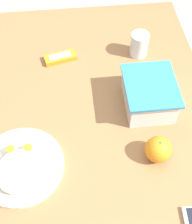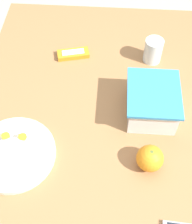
{
  "view_description": "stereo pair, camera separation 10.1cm",
  "coord_description": "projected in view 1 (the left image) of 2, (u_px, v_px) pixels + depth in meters",
  "views": [
    {
      "loc": [
        0.59,
        -0.05,
        1.61
      ],
      "look_at": [
        0.01,
        0.01,
        0.79
      ],
      "focal_mm": 50.0,
      "sensor_mm": 36.0,
      "label": 1
    },
    {
      "loc": [
        0.6,
        0.05,
        1.61
      ],
      "look_at": [
        0.01,
        0.01,
        0.79
      ],
      "focal_mm": 50.0,
      "sensor_mm": 36.0,
      "label": 2
    }
  ],
  "objects": [
    {
      "name": "rice_plate",
      "position": [
        20.0,
        167.0,
        0.91
      ],
      "size": [
        0.26,
        0.26,
        0.06
      ],
      "color": "silver",
      "rests_on": "table"
    },
    {
      "name": "orange_fruit",
      "position": [
        158.0,
        149.0,
        0.92
      ],
      "size": [
        0.08,
        0.08,
        0.08
      ],
      "color": "orange",
      "rests_on": "table"
    },
    {
      "name": "ground_plane",
      "position": [
        94.0,
        197.0,
        1.66
      ],
      "size": [
        10.0,
        10.0,
        0.0
      ],
      "primitive_type": "plane",
      "color": "#B2A899"
    },
    {
      "name": "drinking_glass",
      "position": [
        139.0,
        45.0,
        1.18
      ],
      "size": [
        0.07,
        0.07,
        0.09
      ],
      "color": "silver",
      "rests_on": "table"
    },
    {
      "name": "table",
      "position": [
        93.0,
        131.0,
        1.12
      ],
      "size": [
        1.18,
        0.83,
        0.76
      ],
      "color": "#996B42",
      "rests_on": "ground_plane"
    },
    {
      "name": "candy_bar",
      "position": [
        60.0,
        57.0,
        1.19
      ],
      "size": [
        0.08,
        0.13,
        0.02
      ],
      "color": "orange",
      "rests_on": "table"
    },
    {
      "name": "food_container",
      "position": [
        149.0,
        96.0,
        1.04
      ],
      "size": [
        0.2,
        0.17,
        0.1
      ],
      "color": "white",
      "rests_on": "table"
    }
  ]
}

